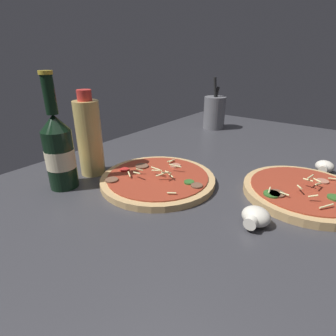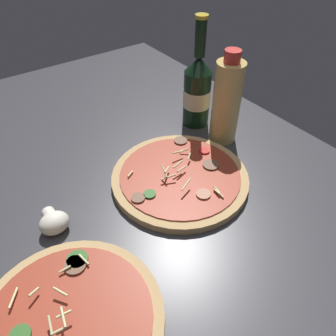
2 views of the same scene
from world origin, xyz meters
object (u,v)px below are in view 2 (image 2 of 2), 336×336
at_px(pizza_far, 180,177).
at_px(mushroom_left, 54,222).
at_px(beer_bottle, 197,90).
at_px(oil_bottle, 227,102).
at_px(pizza_near, 69,322).

distance_m(pizza_far, mushroom_left, 0.27).
xyz_separation_m(pizza_far, beer_bottle, (-0.16, 0.17, 0.09)).
height_order(beer_bottle, oil_bottle, beer_bottle).
xyz_separation_m(pizza_near, pizza_far, (-0.15, 0.32, -0.00)).
distance_m(oil_bottle, mushroom_left, 0.46).
bearing_deg(pizza_near, mushroom_left, 164.81).
relative_size(pizza_near, mushroom_left, 4.77).
relative_size(oil_bottle, mushroom_left, 3.91).
distance_m(beer_bottle, oil_bottle, 0.10).
bearing_deg(beer_bottle, pizza_near, -57.79).
bearing_deg(pizza_near, oil_bottle, 113.15).
xyz_separation_m(beer_bottle, mushroom_left, (0.13, -0.44, -0.08)).
relative_size(beer_bottle, mushroom_left, 4.75).
xyz_separation_m(pizza_far, oil_bottle, (-0.06, 0.18, 0.09)).
distance_m(beer_bottle, mushroom_left, 0.46).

